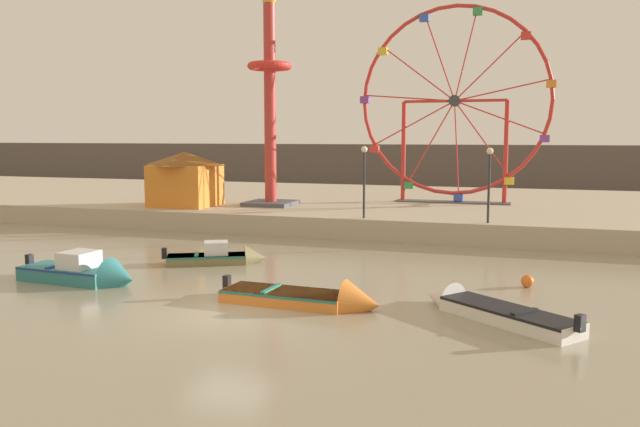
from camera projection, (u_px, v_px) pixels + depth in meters
ground_plane at (230, 313)px, 19.55m from camera, size 240.00×240.00×0.00m
quay_promenade at (398, 207)px, 43.76m from camera, size 110.00×22.92×1.10m
distant_town_skyline at (445, 167)px, 65.86m from camera, size 140.00×3.00×4.40m
motorboat_white_red_stripe at (483, 308)px, 19.24m from camera, size 5.01×4.21×1.12m
motorboat_olive_wood at (224, 257)px, 27.15m from camera, size 4.14×2.82×1.28m
motorboat_teal_painted at (88, 273)px, 23.55m from camera, size 4.86×1.82×1.59m
motorboat_orange_hull at (318, 299)px, 20.34m from camera, size 5.34×1.75×1.43m
ferris_wheel_red_frame at (455, 104)px, 40.39m from camera, size 11.87×1.20×12.17m
drop_tower_red_tower at (270, 105)px, 38.88m from camera, size 2.80×2.80×12.65m
carnival_booth_orange_canopy at (185, 178)px, 39.10m from camera, size 3.91×3.88×3.23m
promenade_lamp_near at (489, 173)px, 31.24m from camera, size 0.32×0.32×3.62m
promenade_lamp_far at (364, 171)px, 33.10m from camera, size 0.32×0.32×3.66m
mooring_buoy_orange at (527, 281)px, 22.86m from camera, size 0.44×0.44×0.44m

